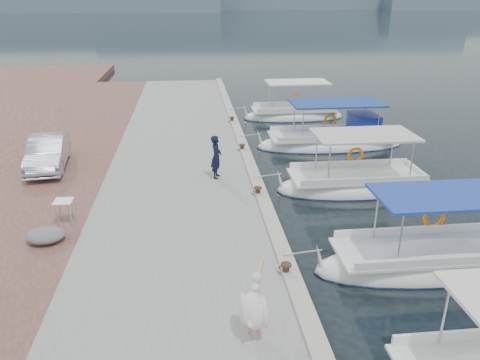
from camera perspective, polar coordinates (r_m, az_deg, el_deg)
name	(u,v)px	position (r m, az deg, el deg)	size (l,w,h in m)	color
ground	(275,228)	(15.47, 4.23, -5.81)	(400.00, 400.00, 0.00)	black
concrete_quay	(183,170)	(19.71, -6.94, 1.18)	(6.00, 40.00, 0.50)	gray
quay_curb	(249,161)	(19.74, 1.11, 2.34)	(0.44, 40.00, 0.12)	#A8A395
cobblestone_strip	(60,175)	(20.44, -21.09, 0.58)	(4.00, 40.00, 0.50)	brown
fishing_caique_b	(437,263)	(14.44, 22.84, -9.26)	(7.07, 2.16, 2.83)	white
fishing_caique_c	(356,186)	(18.90, 13.90, -0.67)	(6.29, 2.39, 2.83)	white
fishing_caique_d	(332,142)	(23.93, 11.14, 4.53)	(7.39, 2.52, 2.83)	white
fishing_caique_e	(293,116)	(29.06, 6.54, 7.76)	(6.15, 2.23, 2.83)	white
mooring_bollards	(258,191)	(16.45, 2.19, -1.32)	(0.28, 20.28, 0.33)	black
pelican	(254,308)	(10.02, 1.71, -15.29)	(0.77, 1.58, 1.22)	tan
fisherman	(216,157)	(17.88, -2.91, 2.84)	(0.61, 0.40, 1.68)	black
parked_car	(48,153)	(20.52, -22.39, 3.12)	(1.35, 3.88, 1.28)	#ACB5C5
tarp_bundle	(46,235)	(14.63, -22.60, -6.23)	(1.10, 0.90, 0.40)	slate
folding_table	(64,207)	(15.46, -20.66, -3.06)	(0.55, 0.55, 0.73)	silver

